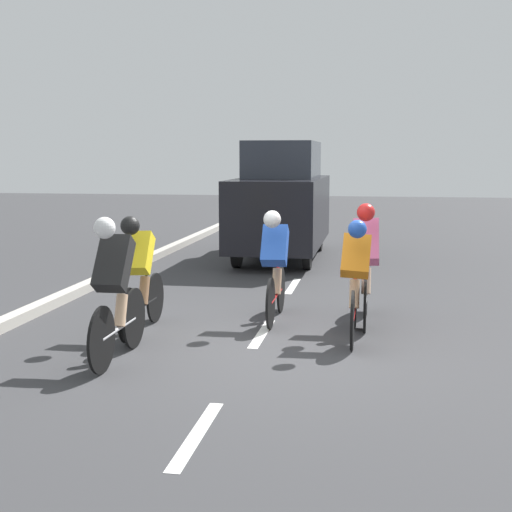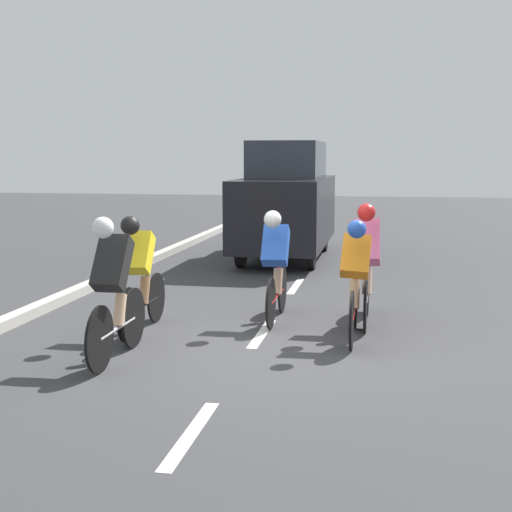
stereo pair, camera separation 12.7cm
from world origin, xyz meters
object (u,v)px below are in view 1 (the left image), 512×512
Objects in this scene: cyclist_yellow at (139,271)px; cyclist_orange at (355,277)px; support_car at (282,201)px; cyclist_blue at (275,263)px; cyclist_pink at (366,262)px; cyclist_black at (115,286)px.

cyclist_orange is at bearing -176.56° from cyclist_yellow.
cyclist_orange is 6.69m from support_car.
cyclist_blue is at bearing -35.19° from cyclist_orange.
cyclist_blue is at bearing 2.39° from cyclist_pink.
cyclist_yellow is 6.67m from support_car.
cyclist_black is at bearing 84.88° from support_car.
cyclist_blue is 1.28m from cyclist_orange.
support_car is (-0.70, -7.80, 0.39)m from cyclist_black.
cyclist_yellow is 1.00× the size of cyclist_pink.
cyclist_black is (1.37, 2.09, 0.03)m from cyclist_blue.
support_car reaches higher than cyclist_yellow.
cyclist_pink is (-1.16, -0.05, 0.04)m from cyclist_blue.
cyclist_pink is at bearing -97.93° from cyclist_orange.
support_car reaches higher than cyclist_orange.
cyclist_black is (2.42, 1.35, 0.06)m from cyclist_orange.
support_car is at bearing -95.12° from cyclist_black.
cyclist_pink is at bearing -160.66° from cyclist_yellow.
support_car is at bearing -83.26° from cyclist_blue.
cyclist_yellow is 1.20m from cyclist_black.
cyclist_blue is 5.77m from support_car.
cyclist_blue is at bearing -149.65° from cyclist_yellow.
cyclist_black is at bearing 56.66° from cyclist_blue.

